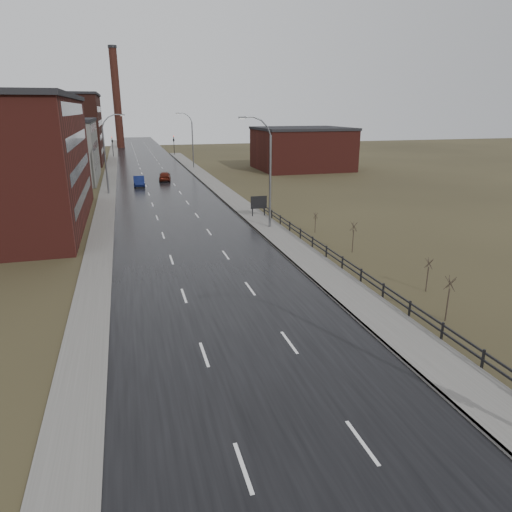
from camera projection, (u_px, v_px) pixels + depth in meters
road at (165, 194)px, 67.76m from camera, size 14.00×300.00×0.06m
sidewalk_right at (271, 230)px, 47.10m from camera, size 3.20×180.00×0.18m
curb_right at (257, 231)px, 46.70m from camera, size 0.16×180.00×0.18m
sidewalk_left at (107, 196)px, 65.61m from camera, size 2.40×260.00×0.12m
warehouse_mid at (47, 151)px, 77.94m from camera, size 16.32×20.40×10.50m
warehouse_far at (41, 129)px, 103.33m from camera, size 26.52×24.48×15.50m
building_right at (302, 148)px, 94.51m from camera, size 18.36×16.32×8.50m
smokestack at (117, 98)px, 143.85m from camera, size 2.70×2.70×30.70m
streetlight_right_mid at (267, 173)px, 46.22m from camera, size 3.36×0.28×11.35m
streetlight_left at (107, 154)px, 65.80m from camera, size 3.36×0.28×11.35m
streetlight_right_far at (191, 140)px, 95.66m from camera, size 3.36×0.28×11.35m
guardrail at (366, 277)px, 32.07m from camera, size 0.10×53.05×1.10m
shrub_c at (448, 298)px, 26.60m from camera, size 0.65×0.69×2.77m
shrub_d at (428, 274)px, 31.04m from camera, size 0.56×0.59×2.37m
shrub_e at (353, 236)px, 39.52m from camera, size 0.64×0.68×2.74m
shrub_f at (315, 222)px, 46.05m from camera, size 0.49×0.52×2.06m
billboard at (259, 203)px, 52.44m from camera, size 1.92×0.17×2.51m
traffic_light_left at (112, 139)px, 119.20m from camera, size 0.58×2.73×5.30m
traffic_light_right at (174, 138)px, 123.37m from camera, size 0.58×2.73×5.30m
car_near at (139, 181)px, 74.16m from camera, size 1.78×4.92×1.61m
car_far at (165, 176)px, 79.72m from camera, size 2.48×5.04×1.65m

